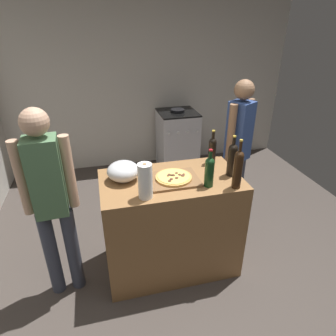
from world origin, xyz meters
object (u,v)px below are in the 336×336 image
(pizza, at_px, (174,177))
(paper_towel_roll, at_px, (145,181))
(wine_bottle_dark, at_px, (238,168))
(stove, at_px, (177,141))
(person_in_red, at_px, (238,148))
(wine_bottle_amber, at_px, (232,158))
(wine_bottle_clear, at_px, (209,171))
(wine_bottle_green, at_px, (212,149))
(person_in_stripes, at_px, (51,198))
(mixing_bowl, at_px, (123,171))

(pizza, relative_size, paper_towel_roll, 1.08)
(pizza, relative_size, wine_bottle_dark, 0.74)
(stove, height_order, person_in_red, person_in_red)
(paper_towel_roll, xyz_separation_m, person_in_red, (1.09, 0.72, -0.15))
(paper_towel_roll, bearing_deg, wine_bottle_amber, 12.57)
(paper_towel_roll, bearing_deg, pizza, 35.56)
(pizza, bearing_deg, paper_towel_roll, -144.44)
(wine_bottle_amber, bearing_deg, wine_bottle_dark, -103.80)
(wine_bottle_amber, relative_size, wine_bottle_clear, 1.12)
(wine_bottle_clear, bearing_deg, wine_bottle_green, 65.12)
(stove, bearing_deg, wine_bottle_dark, -93.99)
(pizza, xyz_separation_m, wine_bottle_dark, (0.44, -0.22, 0.14))
(pizza, bearing_deg, person_in_stripes, -178.80)
(person_in_red, bearing_deg, wine_bottle_amber, -121.54)
(mixing_bowl, height_order, stove, mixing_bowl)
(person_in_stripes, bearing_deg, wine_bottle_clear, -6.09)
(wine_bottle_amber, xyz_separation_m, wine_bottle_dark, (-0.05, -0.20, 0.02))
(wine_bottle_clear, bearing_deg, paper_towel_roll, -175.32)
(pizza, relative_size, wine_bottle_green, 0.95)
(wine_bottle_green, xyz_separation_m, wine_bottle_dark, (0.02, -0.45, 0.03))
(wine_bottle_dark, bearing_deg, wine_bottle_amber, 76.20)
(wine_bottle_green, bearing_deg, mixing_bowl, -171.24)
(wine_bottle_green, bearing_deg, person_in_stripes, -169.44)
(pizza, relative_size, mixing_bowl, 1.13)
(paper_towel_roll, distance_m, wine_bottle_dark, 0.71)
(mixing_bowl, distance_m, paper_towel_roll, 0.33)
(wine_bottle_clear, xyz_separation_m, wine_bottle_dark, (0.20, -0.07, 0.03))
(mixing_bowl, xyz_separation_m, wine_bottle_clear, (0.63, -0.26, 0.05))
(mixing_bowl, relative_size, wine_bottle_clear, 0.84)
(wine_bottle_green, bearing_deg, wine_bottle_dark, -87.19)
(paper_towel_roll, xyz_separation_m, wine_bottle_clear, (0.51, 0.04, 0.00))
(wine_bottle_green, height_order, person_in_stripes, person_in_stripes)
(wine_bottle_green, distance_m, wine_bottle_clear, 0.42)
(pizza, height_order, stove, pizza)
(pizza, height_order, wine_bottle_clear, wine_bottle_clear)
(pizza, xyz_separation_m, stove, (0.60, 1.98, -0.50))
(wine_bottle_green, distance_m, person_in_stripes, 1.40)
(person_in_red, bearing_deg, paper_towel_roll, -146.73)
(wine_bottle_clear, xyz_separation_m, person_in_red, (0.58, 0.67, -0.15))
(mixing_bowl, relative_size, person_in_red, 0.16)
(paper_towel_roll, xyz_separation_m, stove, (0.86, 2.17, -0.61))
(wine_bottle_clear, height_order, wine_bottle_dark, wine_bottle_dark)
(wine_bottle_amber, height_order, person_in_red, person_in_red)
(wine_bottle_green, height_order, wine_bottle_clear, wine_bottle_green)
(wine_bottle_green, xyz_separation_m, person_in_red, (0.41, 0.29, -0.15))
(paper_towel_roll, distance_m, person_in_stripes, 0.72)
(paper_towel_roll, distance_m, wine_bottle_amber, 0.77)
(paper_towel_roll, relative_size, wine_bottle_clear, 0.88)
(wine_bottle_green, height_order, wine_bottle_amber, wine_bottle_amber)
(wine_bottle_dark, relative_size, person_in_red, 0.25)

